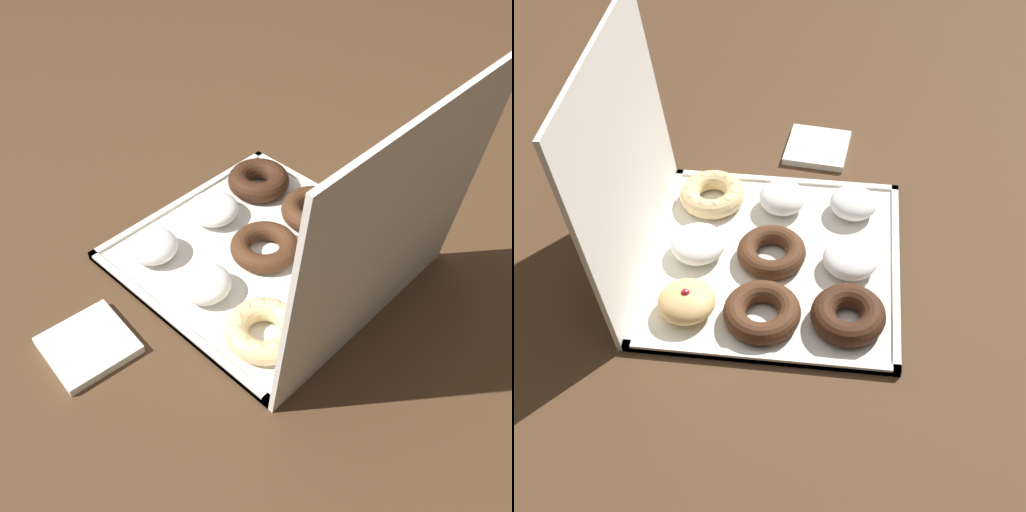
# 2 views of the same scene
# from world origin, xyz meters

# --- Properties ---
(ground_plane) EXTENTS (3.00, 3.00, 0.00)m
(ground_plane) POSITION_xyz_m (0.00, 0.00, 0.00)
(ground_plane) COLOR #4C331E
(donut_box) EXTENTS (0.41, 0.41, 0.01)m
(donut_box) POSITION_xyz_m (0.00, 0.00, 0.01)
(donut_box) COLOR silver
(donut_box) RESTS_ON ground
(box_lid_open) EXTENTS (0.41, 0.04, 0.39)m
(box_lid_open) POSITION_xyz_m (0.00, 0.23, 0.19)
(box_lid_open) COLOR silver
(box_lid_open) RESTS_ON ground
(chocolate_cake_ring_donut_0) EXTENTS (0.12, 0.12, 0.04)m
(chocolate_cake_ring_donut_0) POSITION_xyz_m (-0.12, -0.12, 0.03)
(chocolate_cake_ring_donut_0) COLOR #381E11
(chocolate_cake_ring_donut_0) RESTS_ON donut_box
(powdered_filled_donut_1) EXTENTS (0.09, 0.09, 0.04)m
(powdered_filled_donut_1) POSITION_xyz_m (-0.01, -0.12, 0.03)
(powdered_filled_donut_1) COLOR white
(powdered_filled_donut_1) RESTS_ON donut_box
(powdered_filled_donut_2) EXTENTS (0.08, 0.08, 0.04)m
(powdered_filled_donut_2) POSITION_xyz_m (0.13, -0.12, 0.03)
(powdered_filled_donut_2) COLOR white
(powdered_filled_donut_2) RESTS_ON donut_box
(chocolate_cake_ring_donut_3) EXTENTS (0.12, 0.12, 0.04)m
(chocolate_cake_ring_donut_3) POSITION_xyz_m (-0.13, 0.01, 0.03)
(chocolate_cake_ring_donut_3) COLOR #472816
(chocolate_cake_ring_donut_3) RESTS_ON donut_box
(chocolate_cake_ring_donut_4) EXTENTS (0.11, 0.11, 0.03)m
(chocolate_cake_ring_donut_4) POSITION_xyz_m (0.00, 0.01, 0.03)
(chocolate_cake_ring_donut_4) COLOR #472816
(chocolate_cake_ring_donut_4) RESTS_ON donut_box
(powdered_filled_donut_5) EXTENTS (0.08, 0.08, 0.05)m
(powdered_filled_donut_5) POSITION_xyz_m (0.13, -0.00, 0.03)
(powdered_filled_donut_5) COLOR white
(powdered_filled_donut_5) RESTS_ON donut_box
(jelly_filled_donut_6) EXTENTS (0.09, 0.09, 0.05)m
(jelly_filled_donut_6) POSITION_xyz_m (-0.13, 0.12, 0.03)
(jelly_filled_donut_6) COLOR #E5B770
(jelly_filled_donut_6) RESTS_ON donut_box
(powdered_filled_donut_7) EXTENTS (0.09, 0.09, 0.04)m
(powdered_filled_donut_7) POSITION_xyz_m (0.00, 0.13, 0.03)
(powdered_filled_donut_7) COLOR white
(powdered_filled_donut_7) RESTS_ON donut_box
(cruller_donut_8) EXTENTS (0.12, 0.12, 0.04)m
(cruller_donut_8) POSITION_xyz_m (0.13, 0.13, 0.03)
(cruller_donut_8) COLOR #EACC8C
(cruller_donut_8) RESTS_ON donut_box
(napkin_stack) EXTENTS (0.13, 0.13, 0.01)m
(napkin_stack) POSITION_xyz_m (0.31, -0.05, 0.01)
(napkin_stack) COLOR white
(napkin_stack) RESTS_ON ground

